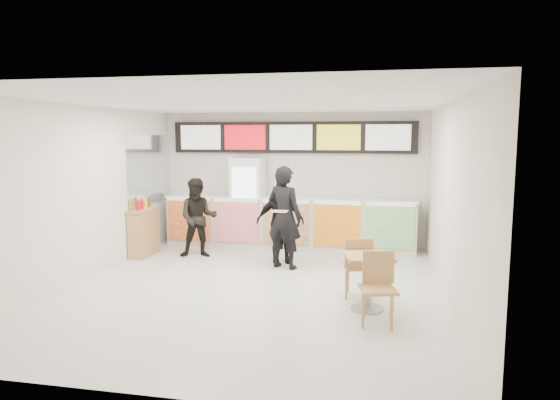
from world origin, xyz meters
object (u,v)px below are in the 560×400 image
(service_counter, at_px, (289,222))
(customer_mid, at_px, (280,222))
(drinks_fridge, at_px, (248,202))
(cafe_table, at_px, (368,272))
(customer_main, at_px, (284,217))
(condiment_ledge, at_px, (144,232))
(customer_left, at_px, (198,218))

(service_counter, height_order, customer_mid, customer_mid)
(drinks_fridge, distance_m, customer_mid, 1.68)
(drinks_fridge, xyz_separation_m, cafe_table, (2.77, -3.76, -0.44))
(customer_main, relative_size, cafe_table, 1.15)
(service_counter, height_order, drinks_fridge, drinks_fridge)
(customer_main, bearing_deg, customer_mid, -48.89)
(cafe_table, bearing_deg, customer_mid, 111.71)
(condiment_ledge, bearing_deg, customer_main, -7.27)
(customer_mid, distance_m, cafe_table, 3.01)
(customer_main, relative_size, condiment_ledge, 1.65)
(condiment_ledge, bearing_deg, customer_left, 5.61)
(customer_main, bearing_deg, cafe_table, 148.06)
(service_counter, relative_size, customer_left, 3.41)
(customer_main, height_order, condiment_ledge, customer_main)
(customer_main, distance_m, customer_left, 1.96)
(drinks_fridge, distance_m, condiment_ledge, 2.37)
(customer_left, bearing_deg, customer_main, -30.71)
(customer_mid, distance_m, condiment_ledge, 2.91)
(drinks_fridge, height_order, customer_left, drinks_fridge)
(service_counter, relative_size, drinks_fridge, 2.78)
(service_counter, xyz_separation_m, customer_main, (0.23, -1.71, 0.40))
(service_counter, height_order, customer_left, customer_left)
(drinks_fridge, relative_size, customer_left, 1.23)
(customer_left, relative_size, cafe_table, 0.96)
(cafe_table, relative_size, condiment_ledge, 1.44)
(customer_mid, xyz_separation_m, condiment_ledge, (-2.89, -0.01, -0.31))
(customer_main, distance_m, condiment_ledge, 3.11)
(service_counter, bearing_deg, customer_main, -82.36)
(condiment_ledge, bearing_deg, service_counter, 25.16)
(drinks_fridge, bearing_deg, condiment_ledge, -144.58)
(drinks_fridge, distance_m, customer_left, 1.44)
(service_counter, xyz_separation_m, drinks_fridge, (-0.93, 0.02, 0.43))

